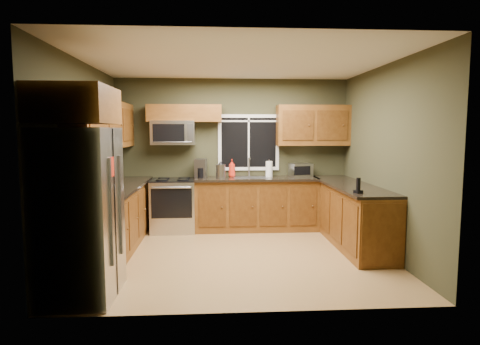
{
  "coord_description": "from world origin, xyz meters",
  "views": [
    {
      "loc": [
        -0.32,
        -5.54,
        1.77
      ],
      "look_at": [
        0.05,
        0.35,
        1.15
      ],
      "focal_mm": 30.0,
      "sensor_mm": 36.0,
      "label": 1
    }
  ],
  "objects": [
    {
      "name": "right_wall",
      "position": [
        2.1,
        0.0,
        1.35
      ],
      "size": [
        0.0,
        3.6,
        3.6
      ],
      "primitive_type": "plane",
      "rotation": [
        1.57,
        0.0,
        -1.57
      ],
      "color": "#33331F",
      "rests_on": "ground"
    },
    {
      "name": "toaster_oven",
      "position": [
        1.23,
        1.62,
        1.06
      ],
      "size": [
        0.43,
        0.37,
        0.23
      ],
      "color": "#B7B7BC",
      "rests_on": "countertop_back"
    },
    {
      "name": "base_cabinets_peninsula",
      "position": [
        1.8,
        0.54,
        0.45
      ],
      "size": [
        0.6,
        2.52,
        0.9
      ],
      "color": "brown",
      "rests_on": "ground"
    },
    {
      "name": "countertop_left",
      "position": [
        -1.78,
        0.48,
        0.92
      ],
      "size": [
        0.65,
        2.65,
        0.04
      ],
      "primitive_type": "cube",
      "color": "black",
      "rests_on": "base_cabinets_left"
    },
    {
      "name": "paper_towel_roll",
      "position": [
        0.65,
        1.57,
        1.08
      ],
      "size": [
        0.15,
        0.15,
        0.31
      ],
      "color": "white",
      "rests_on": "countertop_back"
    },
    {
      "name": "cordless_phone",
      "position": [
        1.58,
        -0.38,
        1.0
      ],
      "size": [
        0.12,
        0.12,
        0.21
      ],
      "color": "black",
      "rests_on": "countertop_peninsula"
    },
    {
      "name": "base_cabinets_left",
      "position": [
        -1.8,
        0.48,
        0.45
      ],
      "size": [
        0.6,
        2.65,
        0.9
      ],
      "primitive_type": "cube",
      "color": "brown",
      "rests_on": "ground"
    },
    {
      "name": "range",
      "position": [
        -1.05,
        1.47,
        0.47
      ],
      "size": [
        0.76,
        0.69,
        0.94
      ],
      "color": "#B7B7BC",
      "rests_on": "ground"
    },
    {
      "name": "countertop_peninsula",
      "position": [
        1.78,
        0.55,
        0.92
      ],
      "size": [
        0.65,
        2.5,
        0.04
      ],
      "primitive_type": "cube",
      "color": "black",
      "rests_on": "base_cabinets_peninsula"
    },
    {
      "name": "upper_cabinets_back_left",
      "position": [
        -0.85,
        1.64,
        2.07
      ],
      "size": [
        1.3,
        0.33,
        0.3
      ],
      "primitive_type": "cube",
      "color": "brown",
      "rests_on": "back_wall"
    },
    {
      "name": "base_cabinets_back",
      "position": [
        0.42,
        1.5,
        0.45
      ],
      "size": [
        2.17,
        0.6,
        0.9
      ],
      "primitive_type": "cube",
      "color": "brown",
      "rests_on": "ground"
    },
    {
      "name": "left_wall",
      "position": [
        -2.1,
        0.0,
        1.35
      ],
      "size": [
        0.0,
        3.6,
        3.6
      ],
      "primitive_type": "plane",
      "rotation": [
        1.57,
        0.0,
        1.57
      ],
      "color": "#33331F",
      "rests_on": "ground"
    },
    {
      "name": "back_wall",
      "position": [
        0.0,
        1.8,
        1.35
      ],
      "size": [
        4.2,
        0.0,
        4.2
      ],
      "primitive_type": "plane",
      "rotation": [
        1.57,
        0.0,
        0.0
      ],
      "color": "#33331F",
      "rests_on": "ground"
    },
    {
      "name": "front_wall",
      "position": [
        0.0,
        -1.8,
        1.35
      ],
      "size": [
        4.2,
        0.0,
        4.2
      ],
      "primitive_type": "plane",
      "rotation": [
        -1.57,
        0.0,
        0.0
      ],
      "color": "#33331F",
      "rests_on": "ground"
    },
    {
      "name": "upper_cabinet_over_fridge",
      "position": [
        -1.74,
        -1.3,
        2.03
      ],
      "size": [
        0.72,
        0.9,
        0.38
      ],
      "primitive_type": "cube",
      "color": "brown",
      "rests_on": "left_wall"
    },
    {
      "name": "floor",
      "position": [
        0.0,
        0.0,
        0.0
      ],
      "size": [
        4.2,
        4.2,
        0.0
      ],
      "primitive_type": "plane",
      "color": "olive",
      "rests_on": "ground"
    },
    {
      "name": "refrigerator",
      "position": [
        -1.74,
        -1.3,
        0.9
      ],
      "size": [
        0.74,
        0.9,
        1.8
      ],
      "color": "#B7B7BC",
      "rests_on": "ground"
    },
    {
      "name": "upper_cabinets_left",
      "position": [
        -1.94,
        0.48,
        1.86
      ],
      "size": [
        0.33,
        2.65,
        0.72
      ],
      "primitive_type": "cube",
      "color": "brown",
      "rests_on": "left_wall"
    },
    {
      "name": "window",
      "position": [
        0.3,
        1.78,
        1.55
      ],
      "size": [
        1.12,
        0.03,
        1.02
      ],
      "color": "white",
      "rests_on": "back_wall"
    },
    {
      "name": "soap_bottle_a",
      "position": [
        -0.02,
        1.61,
        1.1
      ],
      "size": [
        0.13,
        0.13,
        0.32
      ],
      "primitive_type": "imported",
      "rotation": [
        0.0,
        0.0,
        -0.09
      ],
      "color": "red",
      "rests_on": "countertop_back"
    },
    {
      "name": "upper_cabinets_back_right",
      "position": [
        1.45,
        1.64,
        1.86
      ],
      "size": [
        1.3,
        0.33,
        0.72
      ],
      "primitive_type": "cube",
      "color": "brown",
      "rests_on": "back_wall"
    },
    {
      "name": "sink",
      "position": [
        0.3,
        1.49,
        0.95
      ],
      "size": [
        0.6,
        0.42,
        0.36
      ],
      "color": "slate",
      "rests_on": "countertop_back"
    },
    {
      "name": "coffee_maker",
      "position": [
        -0.57,
        1.56,
        1.09
      ],
      "size": [
        0.23,
        0.29,
        0.33
      ],
      "color": "slate",
      "rests_on": "countertop_back"
    },
    {
      "name": "microwave",
      "position": [
        -1.05,
        1.61,
        1.73
      ],
      "size": [
        0.76,
        0.41,
        0.42
      ],
      "color": "#B7B7BC",
      "rests_on": "back_wall"
    },
    {
      "name": "soap_bottle_b",
      "position": [
        0.68,
        1.7,
        1.04
      ],
      "size": [
        0.11,
        0.11,
        0.21
      ],
      "primitive_type": "imported",
      "rotation": [
        0.0,
        0.0,
        -0.21
      ],
      "color": "white",
      "rests_on": "countertop_back"
    },
    {
      "name": "kettle",
      "position": [
        -0.22,
        1.44,
        1.08
      ],
      "size": [
        0.21,
        0.21,
        0.3
      ],
      "color": "#B7B7BC",
      "rests_on": "countertop_back"
    },
    {
      "name": "countertop_back",
      "position": [
        0.42,
        1.48,
        0.92
      ],
      "size": [
        2.17,
        0.65,
        0.04
      ],
      "primitive_type": "cube",
      "color": "black",
      "rests_on": "base_cabinets_back"
    },
    {
      "name": "ceiling",
      "position": [
        0.0,
        0.0,
        2.7
      ],
      "size": [
        4.2,
        4.2,
        0.0
      ],
      "primitive_type": "plane",
      "rotation": [
        3.14,
        0.0,
        0.0
      ],
      "color": "white",
      "rests_on": "back_wall"
    }
  ]
}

